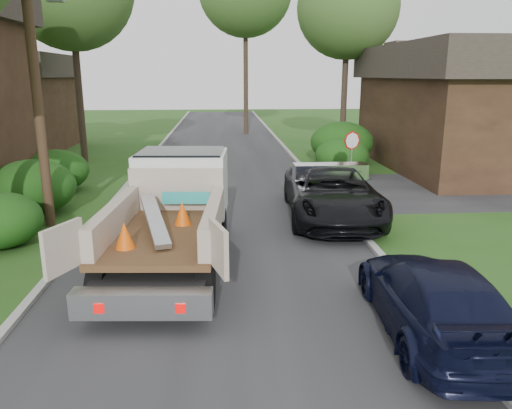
{
  "coord_description": "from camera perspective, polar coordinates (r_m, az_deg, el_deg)",
  "views": [
    {
      "loc": [
        -0.03,
        -10.64,
        4.65
      ],
      "look_at": [
        0.89,
        2.57,
        1.2
      ],
      "focal_mm": 35.0,
      "sensor_mm": 36.0,
      "label": 1
    }
  ],
  "objects": [
    {
      "name": "flatbed_truck",
      "position": [
        13.17,
        -9.14,
        0.19
      ],
      "size": [
        3.29,
        7.03,
        2.6
      ],
      "rotation": [
        0.0,
        0.0,
        -0.07
      ],
      "color": "black",
      "rests_on": "ground"
    },
    {
      "name": "hedge_left_b",
      "position": [
        18.69,
        -24.17,
        1.84
      ],
      "size": [
        2.86,
        2.86,
        1.87
      ],
      "primitive_type": "ellipsoid",
      "color": "#18430F",
      "rests_on": "ground"
    },
    {
      "name": "utility_pole",
      "position": [
        16.55,
        -24.11,
        15.2
      ],
      "size": [
        2.42,
        1.25,
        10.0
      ],
      "color": "#382619",
      "rests_on": "ground"
    },
    {
      "name": "curb_right",
      "position": [
        21.54,
        7.16,
        2.18
      ],
      "size": [
        0.2,
        90.0,
        0.12
      ],
      "primitive_type": "cube",
      "color": "#9E9E99",
      "rests_on": "ground"
    },
    {
      "name": "hedge_right_b",
      "position": [
        27.65,
        9.77,
        7.02
      ],
      "size": [
        3.38,
        3.38,
        2.21
      ],
      "primitive_type": "ellipsoid",
      "color": "#18430F",
      "rests_on": "ground"
    },
    {
      "name": "house_right",
      "position": [
        27.91,
        24.26,
        10.28
      ],
      "size": [
        9.72,
        12.96,
        6.2
      ],
      "rotation": [
        0.0,
        0.0,
        1.57
      ],
      "color": "#321F14",
      "rests_on": "ground"
    },
    {
      "name": "house_left_far",
      "position": [
        35.34,
        -26.88,
        10.46
      ],
      "size": [
        7.56,
        7.56,
        6.0
      ],
      "color": "#321F14",
      "rests_on": "ground"
    },
    {
      "name": "stop_sign",
      "position": [
        20.52,
        10.88,
        6.29
      ],
      "size": [
        0.71,
        0.32,
        2.48
      ],
      "color": "slate",
      "rests_on": "ground"
    },
    {
      "name": "black_pickup",
      "position": [
        16.68,
        8.69,
        1.31
      ],
      "size": [
        3.29,
        6.4,
        1.73
      ],
      "primitive_type": "imported",
      "rotation": [
        0.0,
        0.0,
        -0.07
      ],
      "color": "black",
      "rests_on": "ground"
    },
    {
      "name": "road",
      "position": [
        21.15,
        -3.81,
        1.88
      ],
      "size": [
        8.0,
        90.0,
        0.02
      ],
      "primitive_type": "cube",
      "color": "#28282B",
      "rests_on": "ground"
    },
    {
      "name": "side_street",
      "position": [
        23.49,
        26.93,
        1.6
      ],
      "size": [
        16.0,
        7.0,
        0.02
      ],
      "primitive_type": "cube",
      "color": "#28282B",
      "rests_on": "ground"
    },
    {
      "name": "tree_right_far",
      "position": [
        31.78,
        10.46,
        21.29
      ],
      "size": [
        6.0,
        6.0,
        11.5
      ],
      "color": "#2D2119",
      "rests_on": "ground"
    },
    {
      "name": "curb_left",
      "position": [
        21.53,
        -14.8,
        1.8
      ],
      "size": [
        0.2,
        90.0,
        0.12
      ],
      "primitive_type": "cube",
      "color": "#9E9E99",
      "rests_on": "ground"
    },
    {
      "name": "ground",
      "position": [
        11.61,
        -3.54,
        -9.04
      ],
      "size": [
        120.0,
        120.0,
        0.0
      ],
      "primitive_type": "plane",
      "color": "#234D16",
      "rests_on": "ground"
    },
    {
      "name": "hedge_left_c",
      "position": [
        22.05,
        -21.85,
        3.62
      ],
      "size": [
        2.6,
        2.6,
        1.7
      ],
      "primitive_type": "ellipsoid",
      "color": "#18430F",
      "rests_on": "ground"
    },
    {
      "name": "hedge_right_a",
      "position": [
        24.64,
        9.79,
        5.51
      ],
      "size": [
        2.6,
        2.6,
        1.7
      ],
      "primitive_type": "ellipsoid",
      "color": "#18430F",
      "rests_on": "ground"
    },
    {
      "name": "navy_suv",
      "position": [
        9.82,
        19.68,
        -9.98
      ],
      "size": [
        2.27,
        4.98,
        1.41
      ],
      "primitive_type": "imported",
      "rotation": [
        0.0,
        0.0,
        3.08
      ],
      "color": "black",
      "rests_on": "ground"
    }
  ]
}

